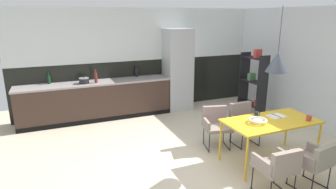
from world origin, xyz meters
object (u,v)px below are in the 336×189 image
object	(u,v)px
armchair_facing_counter	(316,159)
cooking_pot	(84,81)
armchair_corner_seat	(279,165)
armchair_far_side	(243,119)
mug_wide_latte	(256,115)
bottle_oil_tall	(96,77)
refrigerator_column	(178,70)
fruit_bowl	(258,120)
open_book	(276,116)
bottle_spice_small	(49,79)
dining_table	(271,123)
mug_glass_clear	(309,118)
bottle_wine_green	(137,72)
pendant_lamp_over_table_near	(277,62)
armchair_by_stool	(216,122)
open_shelf_unit	(253,82)

from	to	relation	value
armchair_facing_counter	cooking_pot	size ratio (longest dim) A/B	3.17
armchair_corner_seat	cooking_pot	distance (m)	4.53
armchair_far_side	mug_wide_latte	xyz separation A→B (m)	(-0.22, -0.60, 0.31)
cooking_pot	bottle_oil_tall	size ratio (longest dim) A/B	0.73
refrigerator_column	fruit_bowl	bearing A→B (deg)	-91.23
open_book	cooking_pot	distance (m)	4.19
armchair_facing_counter	bottle_oil_tall	size ratio (longest dim) A/B	2.30
cooking_pot	bottle_oil_tall	distance (m)	0.27
fruit_bowl	bottle_spice_small	world-z (taller)	bottle_spice_small
fruit_bowl	mug_wide_latte	distance (m)	0.24
dining_table	fruit_bowl	size ratio (longest dim) A/B	5.14
mug_glass_clear	bottle_oil_tall	xyz separation A→B (m)	(-2.88, 3.41, 0.24)
armchair_facing_counter	bottle_wine_green	size ratio (longest dim) A/B	2.40
armchair_corner_seat	pendant_lamp_over_table_near	bearing A→B (deg)	56.72
dining_table	mug_glass_clear	xyz separation A→B (m)	(0.55, -0.25, 0.10)
fruit_bowl	cooking_pot	world-z (taller)	cooking_pot
armchair_facing_counter	open_book	xyz separation A→B (m)	(0.18, 0.99, 0.27)
armchair_by_stool	open_shelf_unit	world-z (taller)	open_shelf_unit
armchair_by_stool	armchair_corner_seat	world-z (taller)	armchair_by_stool
armchair_far_side	fruit_bowl	bearing A→B (deg)	66.86
fruit_bowl	armchair_far_side	bearing A→B (deg)	66.33
fruit_bowl	cooking_pot	xyz separation A→B (m)	(-2.31, 3.22, 0.18)
fruit_bowl	bottle_oil_tall	xyz separation A→B (m)	(-2.05, 3.17, 0.24)
armchair_by_stool	bottle_spice_small	world-z (taller)	bottle_spice_small
bottle_wine_green	open_book	bearing A→B (deg)	-66.19
open_book	bottle_spice_small	distance (m)	4.91
refrigerator_column	dining_table	world-z (taller)	refrigerator_column
cooking_pot	pendant_lamp_over_table_near	size ratio (longest dim) A/B	0.23
armchair_far_side	armchair_corner_seat	distance (m)	1.74
refrigerator_column	open_book	world-z (taller)	refrigerator_column
dining_table	open_shelf_unit	xyz separation A→B (m)	(1.34, 2.13, 0.13)
armchair_facing_counter	open_shelf_unit	size ratio (longest dim) A/B	0.44
armchair_by_stool	armchair_corner_seat	xyz separation A→B (m)	(-0.08, -1.70, 0.00)
dining_table	armchair_by_stool	bearing A→B (deg)	119.37
refrigerator_column	open_shelf_unit	bearing A→B (deg)	-35.91
pendant_lamp_over_table_near	open_book	bearing A→B (deg)	27.30
mug_wide_latte	bottle_oil_tall	xyz separation A→B (m)	(-2.18, 2.97, 0.23)
refrigerator_column	pendant_lamp_over_table_near	size ratio (longest dim) A/B	2.10
refrigerator_column	cooking_pot	world-z (taller)	refrigerator_column
dining_table	armchair_facing_counter	world-z (taller)	dining_table
armchair_by_stool	open_shelf_unit	distance (m)	2.24
bottle_oil_tall	pendant_lamp_over_table_near	bearing A→B (deg)	-53.51
fruit_bowl	mug_glass_clear	bearing A→B (deg)	-16.07
mug_wide_latte	armchair_by_stool	bearing A→B (deg)	116.47
dining_table	bottle_oil_tall	size ratio (longest dim) A/B	4.92
armchair_facing_counter	armchair_by_stool	bearing A→B (deg)	98.23
bottle_wine_green	pendant_lamp_over_table_near	distance (m)	3.76
armchair_far_side	armchair_facing_counter	bearing A→B (deg)	89.35
refrigerator_column	dining_table	distance (m)	3.28
dining_table	bottle_spice_small	distance (m)	4.84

